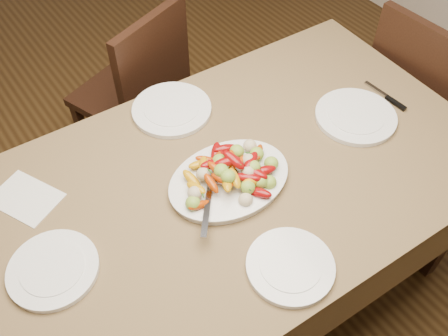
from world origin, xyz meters
TOP-DOWN VIEW (x-y plane):
  - floor at (0.00, 0.00)m, footprint 6.00×6.00m
  - dining_table at (0.23, -0.10)m, footprint 1.89×1.13m
  - chair_far at (0.31, 0.78)m, footprint 0.54×0.54m
  - chair_right at (1.40, -0.06)m, footprint 0.44×0.44m
  - serving_platter at (0.23, -0.12)m, footprint 0.41×0.32m
  - roasted_vegetables at (0.23, -0.12)m, footprint 0.34×0.24m
  - serving_spoon at (0.17, -0.15)m, footprint 0.25×0.23m
  - plate_left at (-0.36, -0.08)m, footprint 0.26×0.26m
  - plate_right at (0.79, -0.14)m, footprint 0.29×0.29m
  - plate_far at (0.26, 0.28)m, footprint 0.29×0.29m
  - plate_near at (0.19, -0.47)m, footprint 0.25×0.25m
  - menu_card at (-0.33, 0.21)m, footprint 0.22×0.25m
  - table_knife at (0.96, -0.14)m, footprint 0.03×0.20m

SIDE VIEW (x-z plane):
  - floor at x=0.00m, z-range 0.00..0.00m
  - dining_table at x=0.23m, z-range 0.00..0.76m
  - chair_far at x=0.31m, z-range 0.00..0.95m
  - chair_right at x=1.40m, z-range 0.00..0.95m
  - menu_card at x=-0.33m, z-range 0.76..0.76m
  - table_knife at x=0.96m, z-range 0.76..0.77m
  - plate_left at x=-0.36m, z-range 0.76..0.78m
  - plate_right at x=0.79m, z-range 0.76..0.78m
  - plate_far at x=0.26m, z-range 0.76..0.78m
  - plate_near at x=0.19m, z-range 0.76..0.78m
  - serving_platter at x=0.23m, z-range 0.76..0.78m
  - serving_spoon at x=0.17m, z-range 0.79..0.82m
  - roasted_vegetables at x=0.23m, z-range 0.78..0.87m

